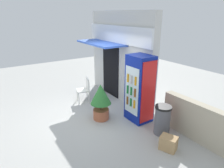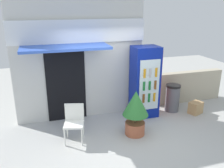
{
  "view_description": "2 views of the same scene",
  "coord_description": "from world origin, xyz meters",
  "px_view_note": "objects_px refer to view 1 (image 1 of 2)",
  "views": [
    {
      "loc": [
        5.12,
        -2.54,
        3.08
      ],
      "look_at": [
        0.15,
        0.77,
        0.94
      ],
      "focal_mm": 31.63,
      "sensor_mm": 36.0,
      "label": 1
    },
    {
      "loc": [
        -1.65,
        -4.66,
        3.06
      ],
      "look_at": [
        0.01,
        0.74,
        1.16
      ],
      "focal_mm": 38.3,
      "sensor_mm": 36.0,
      "label": 2
    }
  ],
  "objects_px": {
    "drink_cooler": "(140,89)",
    "trash_bin": "(162,120)",
    "plastic_chair": "(85,88)",
    "cardboard_box": "(168,143)",
    "potted_plant_near_shop": "(101,99)"
  },
  "relations": [
    {
      "from": "plastic_chair",
      "to": "cardboard_box",
      "type": "relative_size",
      "value": 2.29
    },
    {
      "from": "plastic_chair",
      "to": "cardboard_box",
      "type": "bearing_deg",
      "value": 6.33
    },
    {
      "from": "potted_plant_near_shop",
      "to": "trash_bin",
      "type": "xyz_separation_m",
      "value": [
        1.59,
        0.96,
        -0.26
      ]
    },
    {
      "from": "drink_cooler",
      "to": "potted_plant_near_shop",
      "type": "xyz_separation_m",
      "value": [
        -0.66,
        -0.94,
        -0.33
      ]
    },
    {
      "from": "potted_plant_near_shop",
      "to": "trash_bin",
      "type": "height_order",
      "value": "potted_plant_near_shop"
    },
    {
      "from": "trash_bin",
      "to": "drink_cooler",
      "type": "bearing_deg",
      "value": -178.65
    },
    {
      "from": "drink_cooler",
      "to": "plastic_chair",
      "type": "bearing_deg",
      "value": -160.3
    },
    {
      "from": "drink_cooler",
      "to": "trash_bin",
      "type": "xyz_separation_m",
      "value": [
        0.93,
        0.02,
        -0.59
      ]
    },
    {
      "from": "plastic_chair",
      "to": "cardboard_box",
      "type": "xyz_separation_m",
      "value": [
        3.61,
        0.4,
        -0.34
      ]
    },
    {
      "from": "plastic_chair",
      "to": "drink_cooler",
      "type": "bearing_deg",
      "value": 19.7
    },
    {
      "from": "drink_cooler",
      "to": "trash_bin",
      "type": "relative_size",
      "value": 2.46
    },
    {
      "from": "drink_cooler",
      "to": "cardboard_box",
      "type": "distance_m",
      "value": 1.74
    },
    {
      "from": "cardboard_box",
      "to": "potted_plant_near_shop",
      "type": "bearing_deg",
      "value": -164.91
    },
    {
      "from": "plastic_chair",
      "to": "potted_plant_near_shop",
      "type": "relative_size",
      "value": 0.77
    },
    {
      "from": "drink_cooler",
      "to": "plastic_chair",
      "type": "height_order",
      "value": "drink_cooler"
    }
  ]
}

